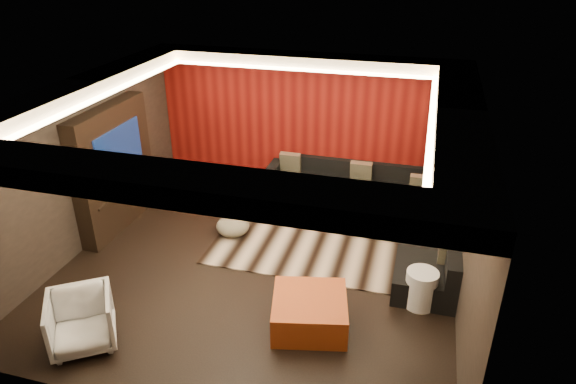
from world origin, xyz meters
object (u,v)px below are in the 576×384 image
(orange_ottoman, at_px, (310,312))
(sectional_sofa, at_px, (383,210))
(coffee_table, at_px, (371,224))
(armchair, at_px, (81,321))
(drum_stool, at_px, (307,208))
(white_side_table, at_px, (421,289))

(orange_ottoman, relative_size, sectional_sofa, 0.27)
(coffee_table, height_order, armchair, armchair)
(drum_stool, bearing_deg, armchair, -116.51)
(drum_stool, distance_m, sectional_sofa, 1.38)
(orange_ottoman, bearing_deg, drum_stool, 104.35)
(armchair, bearing_deg, orange_ottoman, -11.90)
(coffee_table, height_order, white_side_table, white_side_table)
(armchair, bearing_deg, coffee_table, 16.20)
(white_side_table, bearing_deg, sectional_sofa, 109.10)
(white_side_table, distance_m, orange_ottoman, 1.64)
(drum_stool, height_order, white_side_table, white_side_table)
(coffee_table, distance_m, armchair, 5.01)
(drum_stool, xyz_separation_m, orange_ottoman, (0.73, -2.84, -0.01))
(orange_ottoman, bearing_deg, coffee_table, 80.00)
(drum_stool, distance_m, white_side_table, 2.93)
(sectional_sofa, bearing_deg, orange_ottoman, -101.93)
(white_side_table, bearing_deg, coffee_table, 115.74)
(coffee_table, bearing_deg, orange_ottoman, -100.00)
(coffee_table, bearing_deg, drum_stool, 175.61)
(coffee_table, distance_m, orange_ottoman, 2.79)
(armchair, relative_size, sectional_sofa, 0.22)
(white_side_table, distance_m, sectional_sofa, 2.34)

